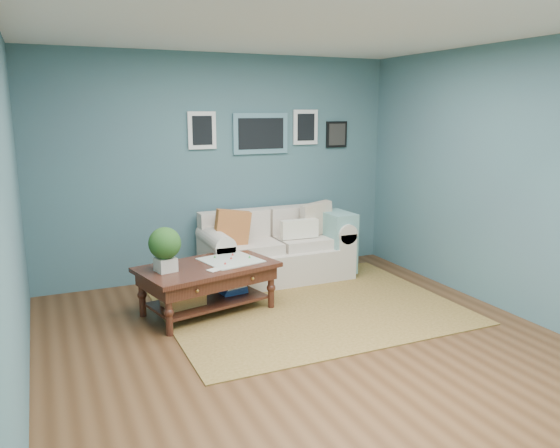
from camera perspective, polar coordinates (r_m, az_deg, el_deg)
room_shell at (r=4.50m, az=3.71°, el=3.11°), size 5.00×5.02×2.70m
area_rug at (r=5.82m, az=3.05°, el=-8.63°), size 2.95×2.36×0.01m
loveseat at (r=6.68m, az=0.14°, el=-2.53°), size 1.82×0.83×0.94m
coffee_table at (r=5.57m, az=-8.29°, el=-5.22°), size 1.48×1.07×0.94m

